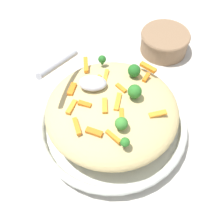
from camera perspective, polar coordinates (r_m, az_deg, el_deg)
The scene contains 26 objects.
ground_plane at distance 0.62m, azimuth -0.00°, elevation -3.54°, with size 2.40×2.40×0.00m, color beige.
serving_bowl at distance 0.60m, azimuth -0.00°, elevation -2.50°, with size 0.33×0.33×0.04m.
pasta_mound at distance 0.56m, azimuth -0.00°, elevation 0.33°, with size 0.27×0.27×0.08m, color #D1BA7A.
carrot_piece_0 at distance 0.60m, azimuth 7.56°, elevation 9.23°, with size 0.04×0.01×0.01m, color orange.
carrot_piece_1 at distance 0.54m, azimuth 1.92°, elevation 5.03°, with size 0.03×0.01×0.01m, color orange.
carrot_piece_2 at distance 0.52m, azimuth -1.53°, elevation 1.29°, with size 0.03×0.01×0.01m, color orange.
carrot_piece_3 at distance 0.56m, azimuth -8.37°, elevation 4.76°, with size 0.03×0.01×0.01m, color orange.
carrot_piece_4 at distance 0.51m, azimuth 2.00°, elevation -0.65°, with size 0.03×0.01×0.01m, color orange.
carrot_piece_5 at distance 0.58m, azimuth 7.15°, elevation 7.20°, with size 0.02×0.01×0.01m, color orange.
carrot_piece_6 at distance 0.57m, azimuth -1.31°, elevation 7.43°, with size 0.04×0.01×0.01m, color orange.
carrot_piece_7 at distance 0.50m, azimuth -7.35°, elevation -2.97°, with size 0.04×0.01×0.01m, color orange.
carrot_piece_8 at distance 0.53m, azimuth -8.45°, elevation 1.04°, with size 0.03×0.01×0.01m, color orange.
carrot_piece_9 at distance 0.60m, azimuth -5.48°, elevation 9.81°, with size 0.04×0.01×0.01m, color orange.
carrot_piece_10 at distance 0.57m, azimuth -3.36°, elevation 6.66°, with size 0.03×0.01×0.01m, color orange.
carrot_piece_11 at distance 0.52m, azimuth 1.21°, elevation 2.14°, with size 0.04×0.01×0.01m, color orange.
carrot_piece_12 at distance 0.52m, azimuth 9.54°, elevation -0.37°, with size 0.03×0.01×0.01m, color orange.
carrot_piece_13 at distance 0.48m, azimuth 0.26°, elevation -5.19°, with size 0.03×0.01×0.01m, color orange.
carrot_piece_14 at distance 0.52m, azimuth -5.73°, elevation 1.61°, with size 0.03×0.01×0.01m, color orange.
carrot_piece_15 at distance 0.49m, azimuth -3.76°, elevation -4.21°, with size 0.03×0.01×0.01m, color orange.
broccoli_floret_0 at distance 0.52m, azimuth 4.76°, elevation 4.26°, with size 0.03×0.03×0.03m.
broccoli_floret_1 at distance 0.60m, azimuth -2.08°, elevation 10.92°, with size 0.02×0.02×0.02m.
broccoli_floret_2 at distance 0.57m, azimuth 4.65°, elevation 8.59°, with size 0.03×0.03×0.03m.
broccoli_floret_3 at distance 0.47m, azimuth 2.73°, elevation -6.34°, with size 0.02×0.02×0.02m.
broccoli_floret_4 at distance 0.48m, azimuth 1.97°, elevation -2.44°, with size 0.02×0.02×0.03m.
serving_spoon at distance 0.54m, azimuth -6.46°, elevation 7.41°, with size 0.12×0.14×0.08m.
companion_bowl at distance 0.78m, azimuth 10.93°, elevation 14.35°, with size 0.13×0.13×0.06m.
Camera 1 is at (-0.02, 0.33, 0.52)m, focal length 43.77 mm.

